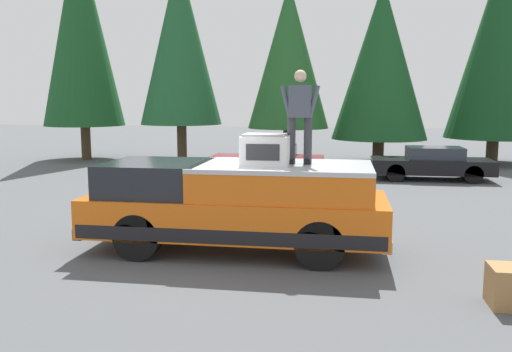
% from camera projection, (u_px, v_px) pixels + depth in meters
% --- Properties ---
extents(ground_plane, '(90.00, 90.00, 0.00)m').
position_uv_depth(ground_plane, '(202.00, 248.00, 10.16)').
color(ground_plane, '#4C4F51').
extents(pickup_truck, '(2.01, 5.54, 1.65)m').
position_uv_depth(pickup_truck, '(236.00, 205.00, 9.86)').
color(pickup_truck, orange).
rests_on(pickup_truck, ground).
extents(compressor_unit, '(0.65, 0.84, 0.56)m').
position_uv_depth(compressor_unit, '(265.00, 150.00, 9.47)').
color(compressor_unit, silver).
rests_on(compressor_unit, pickup_truck).
extents(person_on_truck_bed, '(0.29, 0.72, 1.69)m').
position_uv_depth(person_on_truck_bed, '(300.00, 114.00, 9.60)').
color(person_on_truck_bed, '#333338').
rests_on(person_on_truck_bed, pickup_truck).
extents(parked_car_black, '(1.64, 4.10, 1.16)m').
position_uv_depth(parked_car_black, '(432.00, 163.00, 18.67)').
color(parked_car_black, black).
rests_on(parked_car_black, ground).
extents(parked_car_maroon, '(1.64, 4.10, 1.16)m').
position_uv_depth(parked_car_maroon, '(268.00, 160.00, 19.59)').
color(parked_car_maroon, maroon).
rests_on(parked_car_maroon, ground).
extents(wooden_crate, '(0.56, 0.56, 0.56)m').
position_uv_depth(wooden_crate, '(510.00, 287.00, 7.25)').
color(wooden_crate, olive).
rests_on(wooden_crate, ground).
extents(conifer_far_left, '(4.18, 4.18, 9.09)m').
position_uv_depth(conifer_far_left, '(499.00, 45.00, 22.69)').
color(conifer_far_left, '#4C3826').
rests_on(conifer_far_left, ground).
extents(conifer_left, '(4.16, 4.16, 7.87)m').
position_uv_depth(conifer_left, '(381.00, 61.00, 23.07)').
color(conifer_left, '#4C3826').
rests_on(conifer_left, ground).
extents(conifer_center_left, '(3.50, 3.50, 7.77)m').
position_uv_depth(conifer_center_left, '(289.00, 56.00, 22.76)').
color(conifer_center_left, '#4C3826').
rests_on(conifer_center_left, ground).
extents(conifer_center_right, '(3.55, 3.55, 8.90)m').
position_uv_depth(conifer_center_right, '(180.00, 42.00, 23.01)').
color(conifer_center_right, '#4C3826').
rests_on(conifer_center_right, ground).
extents(conifer_right, '(3.69, 3.69, 10.55)m').
position_uv_depth(conifer_right, '(81.00, 28.00, 24.31)').
color(conifer_right, '#4C3826').
rests_on(conifer_right, ground).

